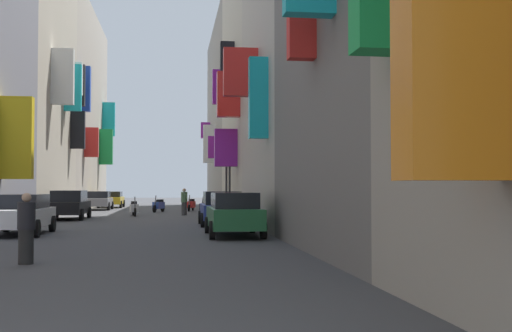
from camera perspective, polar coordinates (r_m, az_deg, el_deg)
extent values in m
plane|color=#424244|center=(33.61, -10.30, -4.77)|extent=(140.00, 140.00, 0.00)
cube|color=yellow|center=(25.93, -20.92, 2.41)|extent=(1.21, 0.47, 3.18)
cube|color=#BCB29E|center=(39.52, -21.68, 7.44)|extent=(6.00, 12.33, 16.05)
cube|color=#19B2BF|center=(40.13, -16.30, 6.85)|extent=(1.01, 0.38, 2.85)
cube|color=black|center=(43.95, -15.74, 7.06)|extent=(0.69, 0.57, 2.77)
cube|color=black|center=(42.27, -15.89, 3.17)|extent=(0.91, 0.37, 2.44)
cube|color=white|center=(36.13, -17.16, 7.77)|extent=(1.19, 0.49, 3.05)
cube|color=white|center=(40.89, -16.18, 7.62)|extent=(0.96, 0.58, 1.99)
cube|color=#B2A899|center=(54.99, -17.59, 4.95)|extent=(6.00, 19.57, 16.39)
cube|color=red|center=(48.57, -14.72, 2.10)|extent=(1.02, 0.44, 2.21)
cube|color=green|center=(57.90, -13.47, 1.70)|extent=(1.18, 0.48, 3.18)
cube|color=blue|center=(46.22, -15.28, 6.77)|extent=(0.76, 0.62, 3.20)
cube|color=#19B2BF|center=(60.39, -13.24, 4.15)|extent=(1.14, 0.50, 3.15)
cube|color=orange|center=(6.63, 17.88, 11.49)|extent=(1.18, 0.60, 2.93)
cube|color=red|center=(15.56, 4.15, 13.09)|extent=(0.66, 0.41, 1.91)
cube|color=#B2A899|center=(27.83, 6.25, 14.44)|extent=(6.00, 10.20, 19.04)
cube|color=red|center=(25.74, -1.42, 8.50)|extent=(1.39, 0.47, 1.95)
cube|color=#19B2BF|center=(22.84, 0.20, 6.20)|extent=(0.69, 0.45, 2.95)
cube|color=#BCB29E|center=(39.16, 2.13, 11.72)|extent=(6.00, 12.97, 21.86)
cube|color=purple|center=(33.65, -2.76, 1.66)|extent=(1.21, 0.63, 2.01)
cube|color=black|center=(35.92, -2.63, 8.91)|extent=(0.79, 0.52, 2.93)
cube|color=purple|center=(42.36, -3.65, 1.71)|extent=(1.09, 0.40, 1.48)
cube|color=red|center=(32.55, -2.53, 6.50)|extent=(1.18, 0.63, 2.32)
cube|color=purple|center=(38.89, -3.22, 7.17)|extent=(1.04, 0.44, 2.12)
cube|color=gray|center=(54.48, -0.73, 4.49)|extent=(6.00, 19.54, 15.57)
cube|color=white|center=(51.05, -4.26, 2.01)|extent=(1.01, 0.59, 3.08)
cube|color=purple|center=(59.13, -4.62, 3.24)|extent=(0.86, 0.64, 1.48)
cube|color=black|center=(34.34, -16.68, -3.64)|extent=(1.74, 4.40, 0.62)
cube|color=black|center=(34.55, -16.61, -2.63)|extent=(1.53, 2.47, 0.59)
cylinder|color=black|center=(32.79, -15.58, -4.28)|extent=(0.18, 0.60, 0.60)
cylinder|color=black|center=(33.08, -18.58, -4.23)|extent=(0.18, 0.60, 0.60)
cylinder|color=black|center=(35.67, -14.93, -4.09)|extent=(0.18, 0.60, 0.60)
cylinder|color=black|center=(35.93, -17.69, -4.05)|extent=(0.18, 0.60, 0.60)
cube|color=slate|center=(48.16, -14.18, -3.18)|extent=(1.83, 4.06, 0.58)
cube|color=black|center=(48.35, -14.14, -2.54)|extent=(1.61, 2.27, 0.50)
cylinder|color=black|center=(46.74, -13.25, -3.59)|extent=(0.18, 0.60, 0.60)
cylinder|color=black|center=(46.96, -15.48, -3.56)|extent=(0.18, 0.60, 0.60)
cylinder|color=black|center=(49.40, -12.94, -3.50)|extent=(0.18, 0.60, 0.60)
cylinder|color=black|center=(49.61, -15.05, -3.47)|extent=(0.18, 0.60, 0.60)
cube|color=gold|center=(53.57, -13.00, -3.07)|extent=(1.78, 4.44, 0.57)
cube|color=black|center=(53.79, -12.98, -2.52)|extent=(1.57, 2.49, 0.46)
cylinder|color=black|center=(52.04, -12.18, -3.42)|extent=(0.18, 0.60, 0.60)
cylinder|color=black|center=(52.22, -14.14, -3.40)|extent=(0.18, 0.60, 0.60)
cylinder|color=black|center=(54.96, -11.93, -3.35)|extent=(0.18, 0.60, 0.60)
cylinder|color=black|center=(55.13, -13.78, -3.33)|extent=(0.18, 0.60, 0.60)
cube|color=#236638|center=(21.58, -2.04, -4.70)|extent=(1.65, 4.31, 0.67)
cube|color=black|center=(21.35, -1.98, -3.13)|extent=(1.45, 2.42, 0.52)
cylinder|color=black|center=(22.96, -4.44, -5.36)|extent=(0.18, 0.60, 0.60)
cylinder|color=black|center=(23.10, -0.33, -5.35)|extent=(0.18, 0.60, 0.60)
cylinder|color=black|center=(20.12, -4.00, -5.85)|extent=(0.18, 0.60, 0.60)
cylinder|color=black|center=(20.29, 0.68, -5.82)|extent=(0.18, 0.60, 0.60)
cube|color=white|center=(23.69, -20.60, -4.39)|extent=(1.66, 4.19, 0.62)
cube|color=black|center=(23.87, -20.47, -3.03)|extent=(1.46, 2.35, 0.50)
cylinder|color=black|center=(22.18, -19.33, -5.38)|extent=(0.18, 0.60, 0.60)
cylinder|color=black|center=(24.89, -18.02, -5.01)|extent=(0.18, 0.60, 0.60)
cylinder|color=black|center=(25.24, -21.74, -4.92)|extent=(0.18, 0.60, 0.60)
cube|color=navy|center=(27.57, -3.17, -4.15)|extent=(1.72, 3.95, 0.62)
cube|color=black|center=(27.36, -3.13, -2.92)|extent=(1.51, 2.21, 0.57)
cylinder|color=black|center=(28.84, -5.08, -4.67)|extent=(0.18, 0.60, 0.60)
cylinder|color=black|center=(28.96, -1.66, -4.66)|extent=(0.18, 0.60, 0.60)
cylinder|color=black|center=(26.23, -4.83, -4.94)|extent=(0.18, 0.60, 0.60)
cylinder|color=black|center=(26.37, -1.08, -4.93)|extent=(0.18, 0.60, 0.60)
cube|color=red|center=(44.54, -5.93, -3.50)|extent=(0.69, 1.23, 0.45)
cube|color=black|center=(44.75, -5.87, -3.10)|extent=(0.44, 0.62, 0.16)
cylinder|color=#4C4C51|center=(43.96, -6.08, -3.09)|extent=(0.12, 0.28, 0.68)
cylinder|color=black|center=(43.83, -6.12, -3.82)|extent=(0.20, 0.49, 0.48)
cylinder|color=black|center=(45.26, -5.75, -3.76)|extent=(0.20, 0.49, 0.48)
cube|color=#2D4CAD|center=(42.93, -8.84, -3.54)|extent=(0.82, 1.23, 0.45)
cube|color=black|center=(43.12, -8.73, -3.13)|extent=(0.50, 0.64, 0.16)
cylinder|color=#4C4C51|center=(42.39, -9.13, -3.12)|extent=(0.15, 0.28, 0.68)
cylinder|color=black|center=(42.27, -9.21, -3.87)|extent=(0.26, 0.48, 0.48)
cylinder|color=black|center=(43.60, -8.49, -3.82)|extent=(0.26, 0.48, 0.48)
cube|color=silver|center=(37.46, -11.01, -3.76)|extent=(0.59, 1.25, 0.45)
cube|color=black|center=(37.68, -11.03, -3.29)|extent=(0.39, 0.60, 0.16)
cylinder|color=#4C4C51|center=(36.85, -10.94, -3.29)|extent=(0.10, 0.28, 0.68)
cylinder|color=black|center=(36.72, -10.93, -4.15)|extent=(0.16, 0.49, 0.48)
cylinder|color=black|center=(38.22, -11.09, -4.06)|extent=(0.16, 0.49, 0.48)
cube|color=black|center=(37.45, -4.57, -3.79)|extent=(0.77, 1.15, 0.45)
cube|color=black|center=(37.26, -4.45, -3.33)|extent=(0.49, 0.64, 0.16)
cylinder|color=#4C4C51|center=(37.93, -4.88, -3.28)|extent=(0.15, 0.28, 0.68)
cylinder|color=black|center=(38.07, -4.96, -4.10)|extent=(0.26, 0.49, 0.48)
cylinder|color=black|center=(36.85, -4.17, -4.17)|extent=(0.26, 0.49, 0.48)
cylinder|color=#242424|center=(14.61, -20.18, -6.90)|extent=(0.44, 0.44, 0.75)
cylinder|color=black|center=(14.56, -20.15, -4.27)|extent=(0.52, 0.52, 0.59)
sphere|color=tan|center=(14.55, -20.13, -2.70)|extent=(0.20, 0.20, 0.20)
cylinder|color=#383838|center=(37.79, -6.55, -3.88)|extent=(0.35, 0.35, 0.78)
cylinder|color=#4C724C|center=(37.78, -6.54, -2.82)|extent=(0.41, 0.41, 0.62)
sphere|color=tan|center=(37.77, -6.54, -2.19)|extent=(0.21, 0.21, 0.21)
cylinder|color=#2D2D2D|center=(33.53, -2.41, -1.79)|extent=(0.12, 0.12, 3.53)
cube|color=black|center=(33.60, -2.41, 1.86)|extent=(0.26, 0.26, 0.75)
sphere|color=red|center=(33.48, -2.39, 2.31)|extent=(0.14, 0.14, 0.14)
sphere|color=orange|center=(33.46, -2.39, 1.88)|extent=(0.14, 0.14, 0.14)
sphere|color=green|center=(33.45, -2.39, 1.45)|extent=(0.14, 0.14, 0.14)
cylinder|color=#2D2D2D|center=(35.34, -2.71, -2.05)|extent=(0.12, 0.12, 3.23)
cube|color=black|center=(35.39, -2.70, 1.17)|extent=(0.26, 0.26, 0.75)
sphere|color=red|center=(35.27, -2.68, 1.59)|extent=(0.14, 0.14, 0.14)
sphere|color=orange|center=(35.25, -2.68, 1.19)|extent=(0.14, 0.14, 0.14)
sphere|color=green|center=(35.24, -2.68, 0.78)|extent=(0.14, 0.14, 0.14)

